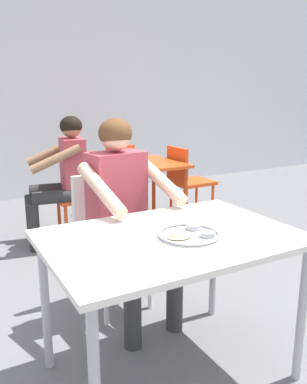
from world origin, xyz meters
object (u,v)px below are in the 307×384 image
(table_foreground, at_px, (171,250))
(patron_background, at_px, (63,169))
(chair_foreground, at_px, (108,231))
(thali_tray, at_px, (190,234))
(table_background_red, at_px, (139,171))
(diner_foreground, at_px, (124,204))
(chair_red_far, at_px, (115,175))
(chair_red_left, at_px, (87,190))
(chair_red_right, at_px, (186,178))

(table_foreground, height_order, patron_background, patron_background)
(table_foreground, relative_size, chair_foreground, 1.34)
(thali_tray, xyz_separation_m, table_background_red, (0.83, 2.14, -0.15))
(diner_foreground, xyz_separation_m, chair_red_far, (0.82, 2.04, -0.26))
(chair_red_left, relative_size, patron_background, 0.70)
(chair_foreground, relative_size, table_background_red, 1.07)
(diner_foreground, bearing_deg, table_foreground, -93.66)
(table_background_red, relative_size, chair_red_left, 0.99)
(table_foreground, xyz_separation_m, patron_background, (0.10, 2.09, 0.04))
(chair_foreground, relative_size, patron_background, 0.74)
(thali_tray, relative_size, chair_red_far, 0.35)
(diner_foreground, xyz_separation_m, patron_background, (0.06, 1.48, -0.03))
(diner_foreground, distance_m, chair_red_far, 2.21)
(table_foreground, relative_size, patron_background, 0.99)
(thali_tray, xyz_separation_m, chair_red_left, (0.26, 2.16, -0.28))
(chair_red_right, bearing_deg, chair_foreground, -139.27)
(patron_background, bearing_deg, chair_red_left, 2.03)
(patron_background, bearing_deg, table_background_red, -0.94)
(thali_tray, height_order, diner_foreground, diner_foreground)
(table_background_red, height_order, chair_red_right, chair_red_right)
(chair_foreground, xyz_separation_m, chair_red_left, (0.31, 1.27, -0.03))
(thali_tray, distance_m, chair_red_right, 2.58)
(diner_foreground, bearing_deg, thali_tray, -87.86)
(thali_tray, bearing_deg, table_background_red, 68.80)
(table_foreground, relative_size, table_background_red, 1.43)
(chair_foreground, height_order, diner_foreground, diner_foreground)
(patron_background, bearing_deg, chair_red_far, 36.21)
(chair_red_far, bearing_deg, table_background_red, -86.90)
(table_foreground, relative_size, diner_foreground, 0.94)
(diner_foreground, relative_size, table_background_red, 1.52)
(table_foreground, height_order, chair_foreground, chair_foreground)
(chair_red_right, height_order, patron_background, patron_background)
(chair_red_right, distance_m, patron_background, 1.39)
(table_background_red, relative_size, chair_red_far, 1.00)
(table_foreground, xyz_separation_m, thali_tray, (0.06, -0.06, 0.09))
(table_background_red, distance_m, chair_red_far, 0.59)
(chair_foreground, relative_size, chair_red_left, 1.06)
(table_foreground, height_order, diner_foreground, diner_foreground)
(table_background_red, bearing_deg, chair_red_far, 93.10)
(thali_tray, distance_m, table_background_red, 2.30)
(table_foreground, bearing_deg, chair_red_left, 81.18)
(thali_tray, height_order, patron_background, patron_background)
(chair_foreground, xyz_separation_m, chair_red_right, (1.46, 1.25, -0.03))
(thali_tray, height_order, chair_red_left, chair_red_left)
(thali_tray, height_order, chair_foreground, chair_foreground)
(diner_foreground, distance_m, chair_red_left, 1.54)
(diner_foreground, distance_m, chair_red_right, 2.08)
(thali_tray, bearing_deg, chair_red_far, 73.58)
(chair_foreground, bearing_deg, thali_tray, -87.09)
(table_background_red, xyz_separation_m, chair_red_left, (-0.57, 0.02, -0.14))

